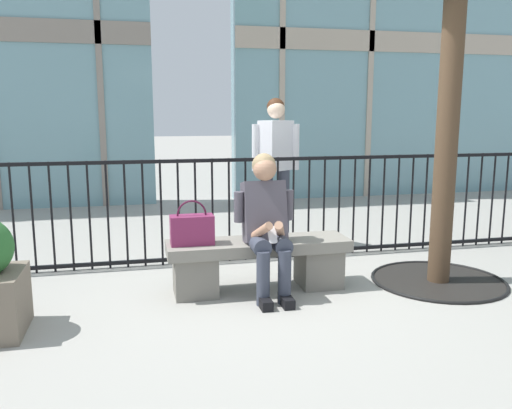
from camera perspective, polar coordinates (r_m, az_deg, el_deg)
ground_plane at (r=4.74m, az=0.28°, el=-9.18°), size 60.00×60.00×0.00m
stone_bench at (r=4.65m, az=0.28°, el=-6.02°), size 1.60×0.44×0.45m
seated_person_with_phone at (r=4.45m, az=1.15°, el=-1.74°), size 0.52×0.66×1.21m
handbag_on_bench at (r=4.47m, az=-6.94°, el=-2.65°), size 0.36×0.18×0.38m
bystander_at_railing at (r=6.01m, az=2.15°, el=4.70°), size 0.55×0.40×1.71m
plaza_railing at (r=5.51m, az=-2.03°, el=-0.51°), size 9.63×0.04×1.09m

